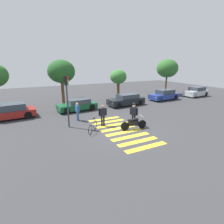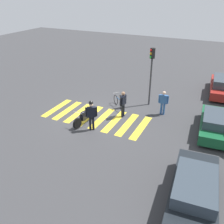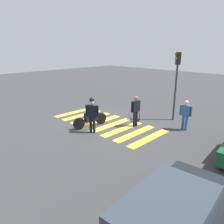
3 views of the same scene
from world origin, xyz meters
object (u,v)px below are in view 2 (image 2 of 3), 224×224
(pedestrian_bystander, at_px, (163,101))
(car_black_suv, at_px, (194,191))
(police_motorcycle, at_px, (85,117))
(car_green_compact, at_px, (216,124))
(officer_by_motorcycle, at_px, (91,113))
(leaning_bicycle, at_px, (119,102))
(car_maroon_wagon, at_px, (224,86))
(officer_on_foot, at_px, (123,103))
(traffic_light_pole, at_px, (151,68))

(pedestrian_bystander, distance_m, car_black_suv, 7.66)
(police_motorcycle, bearing_deg, car_green_compact, 107.29)
(officer_by_motorcycle, bearing_deg, police_motorcycle, -123.24)
(police_motorcycle, bearing_deg, leaning_bicycle, 162.60)
(car_maroon_wagon, relative_size, car_green_compact, 1.11)
(officer_on_foot, height_order, car_black_suv, officer_on_foot)
(leaning_bicycle, bearing_deg, car_green_compact, 83.84)
(police_motorcycle, relative_size, car_green_compact, 0.50)
(leaning_bicycle, height_order, car_black_suv, car_black_suv)
(officer_by_motorcycle, bearing_deg, car_green_compact, 113.00)
(officer_on_foot, bearing_deg, car_black_suv, 44.32)
(pedestrian_bystander, bearing_deg, traffic_light_pole, -129.88)
(police_motorcycle, relative_size, officer_on_foot, 1.21)
(leaning_bicycle, bearing_deg, officer_by_motorcycle, -2.68)
(pedestrian_bystander, bearing_deg, officer_by_motorcycle, -40.54)
(leaning_bicycle, height_order, pedestrian_bystander, pedestrian_bystander)
(officer_on_foot, height_order, traffic_light_pole, traffic_light_pole)
(car_maroon_wagon, bearing_deg, car_green_compact, 0.34)
(car_maroon_wagon, distance_m, car_green_compact, 6.46)
(leaning_bicycle, bearing_deg, pedestrian_bystander, 95.04)
(police_motorcycle, relative_size, officer_by_motorcycle, 1.12)
(pedestrian_bystander, xyz_separation_m, traffic_light_pole, (-1.09, -1.31, 1.81))
(leaning_bicycle, height_order, car_maroon_wagon, car_maroon_wagon)
(police_motorcycle, height_order, car_black_suv, car_black_suv)
(car_green_compact, height_order, traffic_light_pole, traffic_light_pole)
(officer_by_motorcycle, distance_m, traffic_light_pole, 5.50)
(car_maroon_wagon, bearing_deg, officer_on_foot, -38.96)
(police_motorcycle, distance_m, car_green_compact, 7.78)
(police_motorcycle, bearing_deg, officer_on_foot, 135.85)
(officer_on_foot, relative_size, pedestrian_bystander, 1.07)
(leaning_bicycle, bearing_deg, police_motorcycle, -17.40)
(pedestrian_bystander, relative_size, car_green_compact, 0.39)
(traffic_light_pole, bearing_deg, officer_by_motorcycle, -21.61)
(officer_by_motorcycle, xyz_separation_m, car_maroon_wagon, (-9.28, 6.61, -0.45))
(leaning_bicycle, height_order, officer_on_foot, officer_on_foot)
(pedestrian_bystander, height_order, traffic_light_pole, traffic_light_pole)
(police_motorcycle, bearing_deg, car_black_suv, 62.73)
(officer_on_foot, xyz_separation_m, traffic_light_pole, (-2.55, 0.94, 1.73))
(police_motorcycle, xyz_separation_m, officer_by_motorcycle, (0.51, 0.78, 0.66))
(officer_by_motorcycle, bearing_deg, car_black_suv, 63.51)
(car_black_suv, bearing_deg, car_maroon_wagon, 178.97)
(officer_by_motorcycle, height_order, car_black_suv, officer_by_motorcycle)
(police_motorcycle, distance_m, pedestrian_bystander, 5.21)
(officer_on_foot, xyz_separation_m, car_maroon_wagon, (-6.94, 5.62, -0.35))
(pedestrian_bystander, bearing_deg, car_black_suv, 24.24)
(car_green_compact, bearing_deg, pedestrian_bystander, -105.92)
(car_black_suv, distance_m, traffic_light_pole, 9.45)
(officer_on_foot, xyz_separation_m, pedestrian_bystander, (-1.46, 2.25, -0.08))
(car_maroon_wagon, relative_size, traffic_light_pole, 1.15)
(officer_by_motorcycle, bearing_deg, pedestrian_bystander, 139.46)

